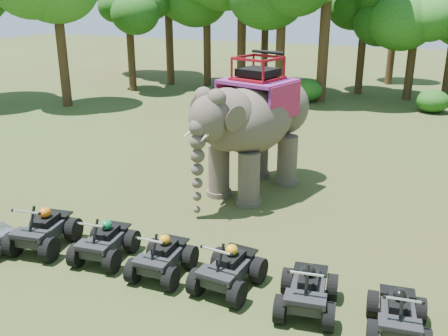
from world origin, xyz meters
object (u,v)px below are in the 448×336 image
Objects in this scene: atv_0 at (43,225)px; atv_1 at (104,237)px; atv_2 at (162,252)px; atv_5 at (399,309)px; atv_3 at (228,263)px; elephant at (255,124)px; atv_4 at (308,284)px.

atv_1 is at bearing -3.84° from atv_0.
atv_2 is 5.43m from atv_5.
atv_1 is 1.02× the size of atv_2.
atv_2 is 1.69m from atv_3.
elephant reaches higher than atv_0.
atv_0 is 1.07× the size of atv_4.
atv_5 is at bearing -7.92° from atv_1.
atv_5 is (1.85, -0.07, -0.04)m from atv_4.
atv_0 reaches higher than atv_2.
atv_5 is at bearing -9.00° from atv_0.
atv_0 is 1.14× the size of atv_5.
atv_4 is at bearing -7.54° from atv_1.
atv_0 is at bearing -173.28° from atv_3.
atv_1 reaches higher than atv_5.
atv_5 is (3.74, -0.17, -0.05)m from atv_3.
atv_0 is at bearing -106.13° from elephant.
atv_4 is (3.52, -6.09, -1.70)m from elephant.
elephant is at bearing 50.21° from atv_0.
atv_2 reaches higher than atv_5.
atv_4 is 1.06× the size of atv_5.
atv_0 reaches higher than atv_3.
atv_0 reaches higher than atv_5.
atv_5 is at bearing 1.79° from atv_3.
atv_4 reaches higher than atv_1.
atv_5 is at bearing -34.49° from elephant.
atv_2 is (-0.06, -6.10, -1.72)m from elephant.
atv_3 reaches higher than atv_4.
atv_3 is 1.02× the size of atv_4.
atv_3 is at bearing -6.96° from atv_0.
atv_0 is 9.03m from atv_5.
atv_1 is at bearing -174.97° from atv_3.
atv_3 is (5.28, 0.21, -0.03)m from atv_0.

